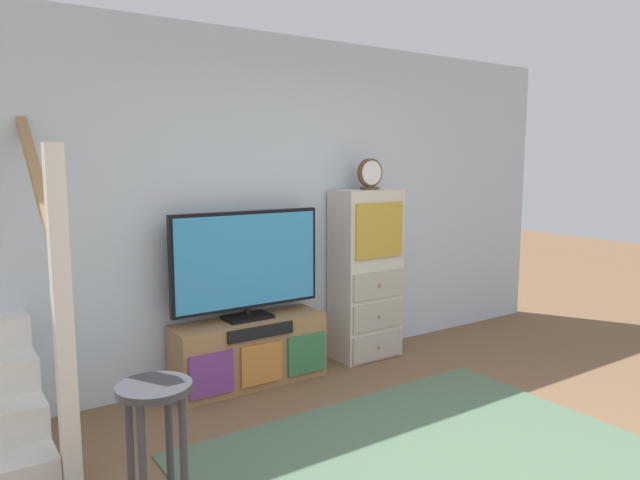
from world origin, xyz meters
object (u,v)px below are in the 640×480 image
television (247,262)px  media_console (250,352)px  desk_clock (370,174)px  bar_stool_near (155,423)px  side_cabinet (366,275)px

television → media_console: bearing=-90.0°
desk_clock → bar_stool_near: size_ratio=0.37×
television → desk_clock: bearing=-1.4°
television → desk_clock: desk_clock is taller
media_console → desk_clock: size_ratio=4.53×
television → bar_stool_near: size_ratio=1.69×
television → side_cabinet: 1.16m
side_cabinet → desk_clock: (0.02, -0.01, 0.87)m
media_console → television: 0.70m
side_cabinet → desk_clock: size_ratio=5.57×
media_console → desk_clock: 1.78m
media_console → bar_stool_near: bar_stool_near is taller
desk_clock → bar_stool_near: (-2.35, -1.38, -1.07)m
television → side_cabinet: (1.14, -0.01, -0.22)m
television → bar_stool_near: (-1.19, -1.41, -0.42)m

